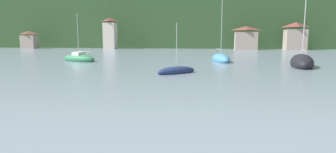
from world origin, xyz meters
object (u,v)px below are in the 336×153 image
(shore_building_west, at_px, (29,40))
(sailboat_far_5, at_px, (221,59))
(shore_building_central, at_px, (246,38))
(sailboat_far_2, at_px, (302,63))
(shore_building_eastcentral, at_px, (295,37))
(shore_building_westcentral, at_px, (110,34))
(sailboat_far_1, at_px, (79,59))
(sailboat_mid_4, at_px, (177,71))

(shore_building_west, relative_size, sailboat_far_5, 0.60)
(shore_building_central, height_order, sailboat_far_2, sailboat_far_2)
(shore_building_west, distance_m, sailboat_far_2, 90.74)
(shore_building_west, bearing_deg, sailboat_far_2, -34.77)
(shore_building_central, xyz_separation_m, sailboat_far_2, (0.06, -52.03, -3.07))
(shore_building_eastcentral, relative_size, sailboat_far_5, 0.83)
(shore_building_westcentral, xyz_separation_m, sailboat_far_1, (12.03, -48.07, -4.63))
(shore_building_westcentral, distance_m, sailboat_far_5, 57.31)
(shore_building_west, xyz_separation_m, shore_building_eastcentral, (89.34, 0.66, 1.16))
(sailboat_far_1, distance_m, sailboat_far_2, 32.91)
(shore_building_westcentral, distance_m, shore_building_central, 44.70)
(shore_building_west, height_order, shore_building_westcentral, shore_building_westcentral)
(shore_building_westcentral, xyz_separation_m, sailboat_far_5, (34.63, -45.43, -4.65))
(sailboat_mid_4, bearing_deg, shore_building_westcentral, -107.14)
(shore_building_central, bearing_deg, sailboat_far_5, -102.41)
(sailboat_mid_4, bearing_deg, sailboat_far_5, -152.02)
(shore_building_west, distance_m, sailboat_mid_4, 84.77)
(shore_building_west, height_order, shore_building_eastcentral, shore_building_eastcentral)
(sailboat_far_1, distance_m, sailboat_far_5, 22.75)
(shore_building_central, distance_m, sailboat_mid_4, 63.09)
(shore_building_westcentral, bearing_deg, shore_building_central, 0.26)
(sailboat_far_5, bearing_deg, sailboat_mid_4, -31.82)
(sailboat_mid_4, bearing_deg, shore_building_eastcentral, -159.06)
(shore_building_westcentral, relative_size, shore_building_central, 1.40)
(shore_building_central, relative_size, sailboat_far_5, 0.72)
(sailboat_far_1, relative_size, sailboat_far_2, 0.73)
(shore_building_west, bearing_deg, sailboat_far_1, -48.92)
(shore_building_central, height_order, shore_building_eastcentral, shore_building_eastcentral)
(shore_building_west, xyz_separation_m, shore_building_westcentral, (29.78, 0.10, 2.08))
(shore_building_central, height_order, sailboat_far_5, sailboat_far_5)
(shore_building_eastcentral, bearing_deg, shore_building_west, -179.58)
(sailboat_far_2, distance_m, sailboat_mid_4, 17.95)
(sailboat_far_5, bearing_deg, shore_building_westcentral, -155.27)
(shore_building_west, bearing_deg, shore_building_westcentral, 0.19)
(shore_building_central, distance_m, sailboat_far_5, 46.83)
(shore_building_central, height_order, sailboat_far_1, sailboat_far_1)
(shore_building_eastcentral, relative_size, sailboat_far_2, 0.79)
(shore_building_eastcentral, xyz_separation_m, sailboat_far_1, (-47.53, -48.62, -3.72))
(sailboat_far_2, relative_size, sailboat_far_5, 1.06)
(shore_building_eastcentral, bearing_deg, sailboat_mid_4, -116.27)
(sailboat_far_2, bearing_deg, shore_building_eastcentral, -2.80)
(sailboat_far_2, bearing_deg, sailboat_far_5, 70.67)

